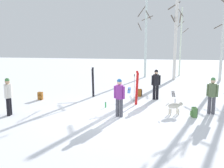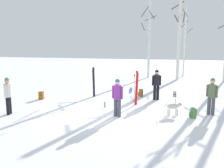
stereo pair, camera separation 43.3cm
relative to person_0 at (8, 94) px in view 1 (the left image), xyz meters
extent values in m
plane|color=white|center=(4.45, 0.85, -0.98)|extent=(60.00, 60.00, 0.00)
cylinder|color=black|center=(-0.01, 0.09, -0.57)|extent=(0.16, 0.16, 0.82)
cylinder|color=black|center=(0.01, -0.09, -0.57)|extent=(0.16, 0.16, 0.82)
cylinder|color=silver|center=(0.00, 0.00, 0.15)|extent=(0.34, 0.34, 0.62)
sphere|color=tan|center=(0.00, 0.00, 0.57)|extent=(0.22, 0.22, 0.22)
sphere|color=#4C8C4C|center=(0.00, 0.00, 0.63)|extent=(0.21, 0.21, 0.21)
cylinder|color=silver|center=(-0.02, 0.21, 0.13)|extent=(0.10, 0.10, 0.56)
cylinder|color=silver|center=(0.02, -0.21, 0.13)|extent=(0.10, 0.10, 0.56)
cylinder|color=#4C4C56|center=(5.06, 0.52, -0.57)|extent=(0.16, 0.16, 0.82)
cylinder|color=#4C4C56|center=(4.88, 0.57, -0.57)|extent=(0.16, 0.16, 0.82)
cylinder|color=purple|center=(4.97, 0.54, 0.15)|extent=(0.34, 0.34, 0.62)
sphere|color=beige|center=(4.97, 0.54, 0.57)|extent=(0.22, 0.22, 0.22)
sphere|color=#265999|center=(4.97, 0.54, 0.63)|extent=(0.21, 0.21, 0.21)
cylinder|color=purple|center=(5.17, 0.49, 0.13)|extent=(0.10, 0.10, 0.56)
cylinder|color=purple|center=(4.77, 0.60, 0.13)|extent=(0.10, 0.10, 0.56)
cylinder|color=#4C4C56|center=(9.05, 1.63, -0.57)|extent=(0.16, 0.16, 0.82)
cylinder|color=#4C4C56|center=(9.21, 1.55, -0.57)|extent=(0.16, 0.16, 0.82)
cylinder|color=#566B47|center=(9.13, 1.59, 0.15)|extent=(0.34, 0.34, 0.62)
sphere|color=beige|center=(9.13, 1.59, 0.57)|extent=(0.22, 0.22, 0.22)
sphere|color=#4C8C4C|center=(9.13, 1.59, 0.63)|extent=(0.21, 0.21, 0.21)
cylinder|color=#566B47|center=(8.94, 1.67, 0.13)|extent=(0.10, 0.10, 0.56)
cylinder|color=#566B47|center=(9.32, 1.50, 0.13)|extent=(0.10, 0.10, 0.56)
cylinder|color=black|center=(6.54, 4.01, -0.57)|extent=(0.16, 0.16, 0.82)
cylinder|color=black|center=(6.72, 4.05, -0.57)|extent=(0.16, 0.16, 0.82)
cylinder|color=black|center=(6.63, 4.03, 0.15)|extent=(0.34, 0.34, 0.62)
sphere|color=beige|center=(6.63, 4.03, 0.57)|extent=(0.22, 0.22, 0.22)
sphere|color=black|center=(6.63, 4.03, 0.63)|extent=(0.21, 0.21, 0.21)
cylinder|color=black|center=(6.42, 3.99, 0.13)|extent=(0.10, 0.10, 0.56)
cylinder|color=black|center=(6.83, 4.08, 0.13)|extent=(0.10, 0.10, 0.56)
ellipsoid|color=beige|center=(7.42, 1.23, -0.57)|extent=(0.64, 0.43, 0.26)
sphere|color=beige|center=(7.73, 1.36, -0.51)|extent=(0.18, 0.18, 0.18)
ellipsoid|color=beige|center=(7.79, 1.39, -0.53)|extent=(0.12, 0.09, 0.06)
cylinder|color=beige|center=(7.09, 1.10, -0.49)|extent=(0.19, 0.11, 0.17)
cylinder|color=beige|center=(7.57, 1.38, -0.84)|extent=(0.07, 0.07, 0.28)
cylinder|color=beige|center=(7.63, 1.24, -0.84)|extent=(0.07, 0.07, 0.28)
cylinder|color=beige|center=(7.21, 1.23, -0.84)|extent=(0.07, 0.07, 0.28)
cylinder|color=beige|center=(7.27, 1.09, -0.84)|extent=(0.07, 0.07, 0.28)
cube|color=black|center=(2.98, 4.15, -0.14)|extent=(0.09, 0.07, 1.68)
cube|color=black|center=(2.98, 4.15, 0.74)|extent=(0.06, 0.04, 0.10)
cube|color=black|center=(2.93, 4.12, -0.14)|extent=(0.09, 0.07, 1.68)
cube|color=black|center=(2.93, 4.12, 0.74)|extent=(0.06, 0.04, 0.10)
cube|color=red|center=(5.65, 2.72, -0.13)|extent=(0.13, 0.06, 1.71)
cube|color=red|center=(5.65, 2.72, 0.77)|extent=(0.06, 0.04, 0.10)
cube|color=red|center=(5.60, 2.70, -0.13)|extent=(0.13, 0.06, 1.71)
cube|color=red|center=(5.60, 2.70, 0.77)|extent=(0.06, 0.04, 0.10)
cube|color=blue|center=(4.98, 6.34, -0.97)|extent=(0.18, 1.88, 0.02)
cube|color=#333338|center=(4.98, 6.39, -0.95)|extent=(0.07, 0.12, 0.03)
cube|color=blue|center=(4.88, 6.34, -0.97)|extent=(0.18, 1.88, 0.02)
cube|color=#333338|center=(4.88, 6.39, -0.95)|extent=(0.07, 0.12, 0.03)
cube|color=black|center=(7.72, 5.68, -0.97)|extent=(0.15, 1.68, 0.02)
cube|color=#333338|center=(7.71, 5.63, -0.95)|extent=(0.07, 0.12, 0.03)
cube|color=black|center=(7.82, 5.68, -0.97)|extent=(0.15, 1.68, 0.02)
cube|color=#333338|center=(7.81, 5.63, -0.95)|extent=(0.07, 0.12, 0.03)
cylinder|color=#B2B2BC|center=(5.45, 3.37, -0.26)|extent=(0.02, 0.11, 1.43)
cylinder|color=black|center=(5.45, 3.37, 0.50)|extent=(0.04, 0.04, 0.10)
cylinder|color=black|center=(5.45, 3.37, -0.91)|extent=(0.07, 0.07, 0.01)
cylinder|color=#B2B2BC|center=(5.45, 3.20, -0.26)|extent=(0.02, 0.11, 1.43)
cylinder|color=black|center=(5.45, 3.20, 0.50)|extent=(0.04, 0.04, 0.10)
cylinder|color=black|center=(5.45, 3.20, -0.91)|extent=(0.07, 0.07, 0.01)
cube|color=#4C7F3F|center=(8.28, 0.96, -0.76)|extent=(0.23, 0.28, 0.44)
cube|color=#4C7F3F|center=(8.15, 0.95, -0.83)|extent=(0.08, 0.20, 0.20)
cube|color=black|center=(8.38, 1.05, -0.76)|extent=(0.03, 0.04, 0.37)
cube|color=black|center=(8.40, 0.91, -0.76)|extent=(0.03, 0.04, 0.37)
cube|color=#99591E|center=(0.15, 2.99, -0.76)|extent=(0.26, 0.20, 0.44)
cube|color=#99591E|center=(0.15, 2.86, -0.83)|extent=(0.20, 0.06, 0.20)
cube|color=black|center=(0.08, 3.11, -0.76)|extent=(0.04, 0.02, 0.37)
cube|color=black|center=(0.22, 3.11, -0.76)|extent=(0.04, 0.02, 0.37)
cube|color=#99591E|center=(5.71, 4.67, -0.76)|extent=(0.22, 0.27, 0.44)
cube|color=#99591E|center=(5.58, 4.68, -0.83)|extent=(0.07, 0.20, 0.20)
cube|color=black|center=(5.83, 4.73, -0.76)|extent=(0.03, 0.04, 0.37)
cube|color=black|center=(5.82, 4.59, -0.76)|extent=(0.03, 0.04, 0.37)
cylinder|color=green|center=(4.11, 1.92, -0.85)|extent=(0.08, 0.08, 0.26)
cylinder|color=black|center=(4.11, 1.92, -0.71)|extent=(0.05, 0.05, 0.02)
cylinder|color=silver|center=(7.66, 3.30, -0.87)|extent=(0.06, 0.06, 0.22)
cylinder|color=black|center=(7.66, 3.30, -0.75)|extent=(0.04, 0.04, 0.02)
cylinder|color=silver|center=(5.83, 12.25, 2.65)|extent=(0.20, 0.20, 7.27)
cylinder|color=brown|center=(5.47, 12.60, 4.80)|extent=(0.80, 0.81, 1.17)
cylinder|color=brown|center=(6.00, 12.03, 4.37)|extent=(0.51, 0.44, 0.73)
cylinder|color=brown|center=(5.29, 12.08, 3.41)|extent=(0.41, 1.13, 0.70)
cylinder|color=brown|center=(5.92, 12.73, 4.14)|extent=(1.01, 0.25, 0.46)
cylinder|color=silver|center=(8.26, 11.27, 2.47)|extent=(0.26, 0.26, 6.89)
cylinder|color=brown|center=(7.97, 11.15, 3.99)|extent=(0.35, 0.66, 0.62)
cylinder|color=brown|center=(8.57, 11.28, 4.01)|extent=(0.11, 0.68, 0.73)
cylinder|color=brown|center=(8.07, 11.76, 5.05)|extent=(1.05, 0.47, 0.72)
cylinder|color=silver|center=(8.93, 13.54, 2.07)|extent=(0.14, 0.14, 6.10)
cylinder|color=brown|center=(8.77, 13.30, 4.67)|extent=(0.54, 0.39, 0.82)
cylinder|color=brown|center=(8.78, 13.97, 3.56)|extent=(0.91, 0.36, 0.84)
cylinder|color=brown|center=(9.32, 13.74, 3.10)|extent=(0.45, 0.82, 0.44)
cylinder|color=brown|center=(8.33, 13.52, 4.06)|extent=(0.08, 1.21, 0.63)
cylinder|color=silver|center=(11.89, 11.18, 2.74)|extent=(0.22, 0.22, 7.45)
cylinder|color=brown|center=(11.94, 11.81, 3.55)|extent=(1.30, 0.18, 0.76)
camera|label=1|loc=(6.30, -10.37, 2.53)|focal=40.94mm
camera|label=2|loc=(6.72, -10.30, 2.53)|focal=40.94mm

